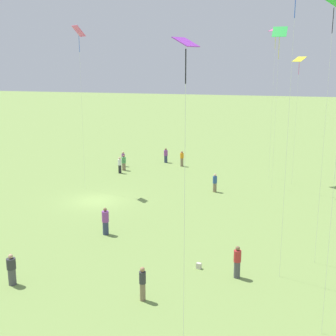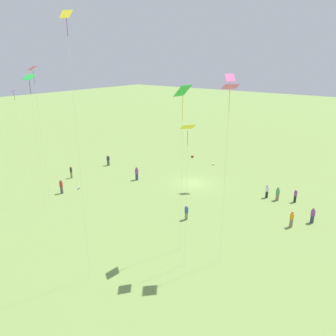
{
  "view_description": "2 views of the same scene",
  "coord_description": "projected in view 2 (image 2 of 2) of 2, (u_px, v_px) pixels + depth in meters",
  "views": [
    {
      "loc": [
        34.21,
        14.95,
        11.35
      ],
      "look_at": [
        -2.83,
        5.38,
        2.45
      ],
      "focal_mm": 50.0,
      "sensor_mm": 36.0,
      "label": 1
    },
    {
      "loc": [
        -22.16,
        34.39,
        16.01
      ],
      "look_at": [
        0.9,
        4.37,
        3.16
      ],
      "focal_mm": 35.0,
      "sensor_mm": 36.0,
      "label": 2
    }
  ],
  "objects": [
    {
      "name": "picnic_bag_0",
      "position": [
        79.0,
        188.0,
        41.8
      ],
      "size": [
        0.28,
        0.32,
        0.32
      ],
      "rotation": [
        0.0,
        0.0,
        1.27
      ],
      "color": "beige",
      "rests_on": "ground_plane"
    },
    {
      "name": "kite_0",
      "position": [
        14.0,
        98.0,
        43.15
      ],
      "size": [
        0.81,
        0.79,
        11.98
      ],
      "rotation": [
        0.0,
        0.0,
        1.93
      ],
      "color": "purple",
      "rests_on": "ground_plane"
    },
    {
      "name": "picnic_bag_1",
      "position": [
        192.0,
        157.0,
        54.98
      ],
      "size": [
        0.44,
        0.28,
        0.33
      ],
      "rotation": [
        0.0,
        0.0,
        0.28
      ],
      "color": "#933833",
      "rests_on": "ground_plane"
    },
    {
      "name": "person_6",
      "position": [
        108.0,
        160.0,
        50.79
      ],
      "size": [
        0.64,
        0.64,
        1.68
      ],
      "rotation": [
        0.0,
        0.0,
        4.2
      ],
      "color": "#4C4C51",
      "rests_on": "ground_plane"
    },
    {
      "name": "person_1",
      "position": [
        186.0,
        212.0,
        33.77
      ],
      "size": [
        0.52,
        0.52,
        1.65
      ],
      "rotation": [
        0.0,
        0.0,
        2.53
      ],
      "color": "#847056",
      "rests_on": "ground_plane"
    },
    {
      "name": "person_8",
      "position": [
        313.0,
        216.0,
        33.11
      ],
      "size": [
        0.6,
        0.6,
        1.65
      ],
      "rotation": [
        0.0,
        0.0,
        5.55
      ],
      "color": "#333D5B",
      "rests_on": "ground_plane"
    },
    {
      "name": "kite_4",
      "position": [
        230.0,
        95.0,
        22.74
      ],
      "size": [
        1.44,
        1.44,
        14.28
      ],
      "rotation": [
        0.0,
        0.0,
        0.01
      ],
      "color": "#E54C99",
      "rests_on": "ground_plane"
    },
    {
      "name": "person_2",
      "position": [
        295.0,
        196.0,
        37.83
      ],
      "size": [
        0.39,
        0.39,
        1.64
      ],
      "rotation": [
        0.0,
        0.0,
        6.15
      ],
      "color": "#232328",
      "rests_on": "ground_plane"
    },
    {
      "name": "picnic_bag_2",
      "position": [
        213.0,
        164.0,
        51.19
      ],
      "size": [
        0.38,
        0.37,
        0.21
      ],
      "rotation": [
        0.0,
        0.0,
        0.76
      ],
      "color": "beige",
      "rests_on": "ground_plane"
    },
    {
      "name": "kite_8",
      "position": [
        188.0,
        133.0,
        23.05
      ],
      "size": [
        1.24,
        1.26,
        11.6
      ],
      "rotation": [
        0.0,
        0.0,
        0.14
      ],
      "color": "yellow",
      "rests_on": "ground_plane"
    },
    {
      "name": "kite_7",
      "position": [
        69.0,
        45.0,
        19.71
      ],
      "size": [
        0.81,
        0.71,
        18.66
      ],
      "rotation": [
        0.0,
        0.0,
        2.73
      ],
      "color": "yellow",
      "rests_on": "ground_plane"
    },
    {
      "name": "person_9",
      "position": [
        267.0,
        191.0,
        39.05
      ],
      "size": [
        0.49,
        0.49,
        1.69
      ],
      "rotation": [
        0.0,
        0.0,
        0.5
      ],
      "color": "#232328",
      "rests_on": "ground_plane"
    },
    {
      "name": "person_4",
      "position": [
        137.0,
        174.0,
        44.72
      ],
      "size": [
        0.57,
        0.57,
        1.85
      ],
      "rotation": [
        0.0,
        0.0,
        4.42
      ],
      "color": "#333D5B",
      "rests_on": "ground_plane"
    },
    {
      "name": "kite_3",
      "position": [
        230.0,
        81.0,
        39.45
      ],
      "size": [
        1.36,
        1.4,
        14.12
      ],
      "rotation": [
        0.0,
        0.0,
        3.21
      ],
      "color": "#E54C99",
      "rests_on": "ground_plane"
    },
    {
      "name": "kite_1",
      "position": [
        183.0,
        96.0,
        24.64
      ],
      "size": [
        0.97,
        1.28,
        14.08
      ],
      "rotation": [
        0.0,
        0.0,
        0.7
      ],
      "color": "green",
      "rests_on": "ground_plane"
    },
    {
      "name": "kite_5",
      "position": [
        34.0,
        75.0,
        33.92
      ],
      "size": [
        1.22,
        1.25,
        15.19
      ],
      "rotation": [
        0.0,
        0.0,
        1.39
      ],
      "color": "#E54C99",
      "rests_on": "ground_plane"
    },
    {
      "name": "person_5",
      "position": [
        292.0,
        219.0,
        32.28
      ],
      "size": [
        0.47,
        0.47,
        1.7
      ],
      "rotation": [
        0.0,
        0.0,
        2.89
      ],
      "color": "#847056",
      "rests_on": "ground_plane"
    },
    {
      "name": "person_3",
      "position": [
        61.0,
        187.0,
        40.26
      ],
      "size": [
        0.46,
        0.46,
        1.78
      ],
      "rotation": [
        0.0,
        0.0,
        4.53
      ],
      "color": "#4C4C51",
      "rests_on": "ground_plane"
    },
    {
      "name": "kite_2",
      "position": [
        30.0,
        84.0,
        31.36
      ],
      "size": [
        1.28,
        1.23,
        14.44
      ],
      "rotation": [
        0.0,
        0.0,
        2.8
      ],
      "color": "green",
      "rests_on": "ground_plane"
    },
    {
      "name": "person_7",
      "position": [
        278.0,
        194.0,
        38.35
      ],
      "size": [
        0.44,
        0.44,
        1.64
      ],
      "rotation": [
        0.0,
        0.0,
        3.15
      ],
      "color": "#847056",
      "rests_on": "ground_plane"
    },
    {
      "name": "person_0",
      "position": [
        71.0,
        172.0,
        45.43
      ],
      "size": [
        0.45,
        0.45,
        1.73
      ],
      "rotation": [
        0.0,
        0.0,
        5.72
      ],
      "color": "#847056",
      "rests_on": "ground_plane"
    },
    {
      "name": "ground_plane",
      "position": [
        193.0,
        183.0,
        43.75
      ],
      "size": [
        240.0,
        240.0,
        0.0
      ],
      "primitive_type": "plane",
      "color": "#7A994C"
    }
  ]
}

